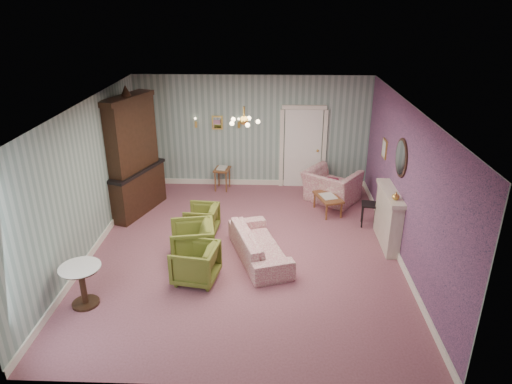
{
  "coord_description": "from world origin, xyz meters",
  "views": [
    {
      "loc": [
        0.51,
        -8.06,
        4.71
      ],
      "look_at": [
        0.2,
        0.4,
        1.1
      ],
      "focal_mm": 32.57,
      "sensor_mm": 36.0,
      "label": 1
    }
  ],
  "objects_px": {
    "pedestal_table": "(83,286)",
    "olive_chair_b": "(192,240)",
    "olive_chair_a": "(195,261)",
    "wingback_chair": "(332,181)",
    "dresser": "(132,152)",
    "coffee_table": "(328,204)",
    "olive_chair_c": "(202,218)",
    "side_table_black": "(369,215)",
    "fireplace": "(388,218)",
    "sofa_chintz": "(259,240)"
  },
  "relations": [
    {
      "from": "olive_chair_b",
      "to": "olive_chair_c",
      "type": "height_order",
      "value": "olive_chair_b"
    },
    {
      "from": "sofa_chintz",
      "to": "fireplace",
      "type": "distance_m",
      "value": 2.66
    },
    {
      "from": "olive_chair_b",
      "to": "coffee_table",
      "type": "distance_m",
      "value": 3.56
    },
    {
      "from": "olive_chair_a",
      "to": "wingback_chair",
      "type": "bearing_deg",
      "value": 151.72
    },
    {
      "from": "olive_chair_a",
      "to": "wingback_chair",
      "type": "relative_size",
      "value": 0.64
    },
    {
      "from": "olive_chair_a",
      "to": "coffee_table",
      "type": "distance_m",
      "value": 3.91
    },
    {
      "from": "sofa_chintz",
      "to": "pedestal_table",
      "type": "height_order",
      "value": "sofa_chintz"
    },
    {
      "from": "olive_chair_a",
      "to": "side_table_black",
      "type": "relative_size",
      "value": 1.44
    },
    {
      "from": "olive_chair_b",
      "to": "olive_chair_c",
      "type": "bearing_deg",
      "value": 168.74
    },
    {
      "from": "sofa_chintz",
      "to": "pedestal_table",
      "type": "bearing_deg",
      "value": 100.76
    },
    {
      "from": "olive_chair_b",
      "to": "fireplace",
      "type": "xyz_separation_m",
      "value": [
        3.85,
        0.77,
        0.17
      ]
    },
    {
      "from": "sofa_chintz",
      "to": "side_table_black",
      "type": "relative_size",
      "value": 3.7
    },
    {
      "from": "olive_chair_a",
      "to": "coffee_table",
      "type": "height_order",
      "value": "olive_chair_a"
    },
    {
      "from": "olive_chair_c",
      "to": "sofa_chintz",
      "type": "distance_m",
      "value": 1.61
    },
    {
      "from": "olive_chair_a",
      "to": "sofa_chintz",
      "type": "xyz_separation_m",
      "value": [
        1.1,
        0.81,
        0.0
      ]
    },
    {
      "from": "olive_chair_a",
      "to": "olive_chair_b",
      "type": "bearing_deg",
      "value": -156.61
    },
    {
      "from": "coffee_table",
      "to": "olive_chair_a",
      "type": "bearing_deg",
      "value": -132.36
    },
    {
      "from": "dresser",
      "to": "olive_chair_c",
      "type": "bearing_deg",
      "value": -12.09
    },
    {
      "from": "fireplace",
      "to": "pedestal_table",
      "type": "relative_size",
      "value": 1.93
    },
    {
      "from": "dresser",
      "to": "olive_chair_a",
      "type": "bearing_deg",
      "value": -38.09
    },
    {
      "from": "sofa_chintz",
      "to": "fireplace",
      "type": "xyz_separation_m",
      "value": [
        2.57,
        0.66,
        0.2
      ]
    },
    {
      "from": "olive_chair_a",
      "to": "olive_chair_b",
      "type": "distance_m",
      "value": 0.72
    },
    {
      "from": "dresser",
      "to": "olive_chair_b",
      "type": "bearing_deg",
      "value": -33.02
    },
    {
      "from": "dresser",
      "to": "coffee_table",
      "type": "distance_m",
      "value": 4.64
    },
    {
      "from": "olive_chair_a",
      "to": "side_table_black",
      "type": "bearing_deg",
      "value": 132.76
    },
    {
      "from": "dresser",
      "to": "coffee_table",
      "type": "bearing_deg",
      "value": 19.71
    },
    {
      "from": "olive_chair_c",
      "to": "side_table_black",
      "type": "relative_size",
      "value": 1.28
    },
    {
      "from": "olive_chair_a",
      "to": "fireplace",
      "type": "relative_size",
      "value": 0.54
    },
    {
      "from": "olive_chair_b",
      "to": "coffee_table",
      "type": "height_order",
      "value": "olive_chair_b"
    },
    {
      "from": "coffee_table",
      "to": "wingback_chair",
      "type": "bearing_deg",
      "value": 77.32
    },
    {
      "from": "olive_chair_b",
      "to": "wingback_chair",
      "type": "height_order",
      "value": "wingback_chair"
    },
    {
      "from": "fireplace",
      "to": "coffee_table",
      "type": "bearing_deg",
      "value": 126.31
    },
    {
      "from": "dresser",
      "to": "side_table_black",
      "type": "distance_m",
      "value": 5.46
    },
    {
      "from": "coffee_table",
      "to": "pedestal_table",
      "type": "relative_size",
      "value": 1.13
    },
    {
      "from": "sofa_chintz",
      "to": "dresser",
      "type": "relative_size",
      "value": 0.68
    },
    {
      "from": "sofa_chintz",
      "to": "wingback_chair",
      "type": "bearing_deg",
      "value": -49.87
    },
    {
      "from": "fireplace",
      "to": "coffee_table",
      "type": "height_order",
      "value": "fireplace"
    },
    {
      "from": "olive_chair_a",
      "to": "pedestal_table",
      "type": "distance_m",
      "value": 1.88
    },
    {
      "from": "olive_chair_c",
      "to": "wingback_chair",
      "type": "bearing_deg",
      "value": 126.14
    },
    {
      "from": "dresser",
      "to": "fireplace",
      "type": "distance_m",
      "value": 5.74
    },
    {
      "from": "wingback_chair",
      "to": "pedestal_table",
      "type": "height_order",
      "value": "wingback_chair"
    },
    {
      "from": "side_table_black",
      "to": "olive_chair_c",
      "type": "bearing_deg",
      "value": -173.07
    },
    {
      "from": "wingback_chair",
      "to": "coffee_table",
      "type": "distance_m",
      "value": 0.77
    },
    {
      "from": "olive_chair_a",
      "to": "pedestal_table",
      "type": "height_order",
      "value": "olive_chair_a"
    },
    {
      "from": "coffee_table",
      "to": "side_table_black",
      "type": "xyz_separation_m",
      "value": [
        0.83,
        -0.63,
        0.05
      ]
    },
    {
      "from": "pedestal_table",
      "to": "olive_chair_b",
      "type": "bearing_deg",
      "value": 43.7
    },
    {
      "from": "olive_chair_a",
      "to": "wingback_chair",
      "type": "height_order",
      "value": "wingback_chair"
    },
    {
      "from": "olive_chair_b",
      "to": "fireplace",
      "type": "height_order",
      "value": "fireplace"
    },
    {
      "from": "olive_chair_c",
      "to": "dresser",
      "type": "relative_size",
      "value": 0.23
    },
    {
      "from": "wingback_chair",
      "to": "side_table_black",
      "type": "relative_size",
      "value": 2.27
    }
  ]
}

